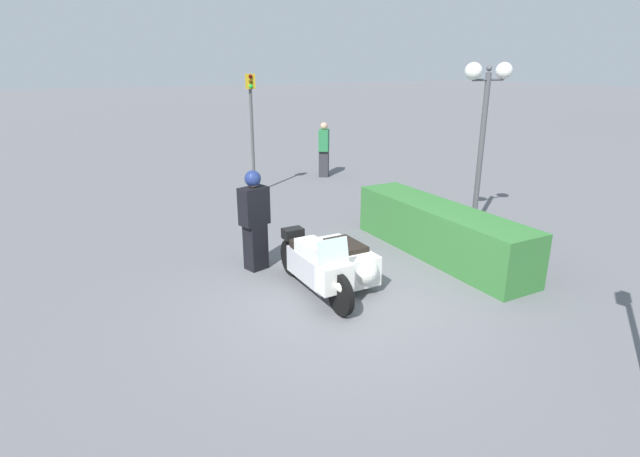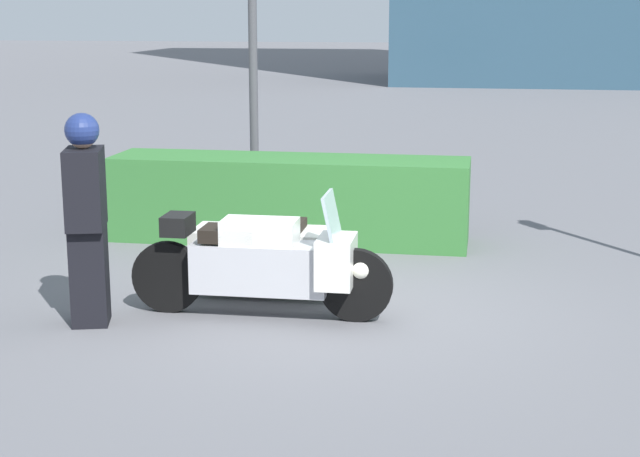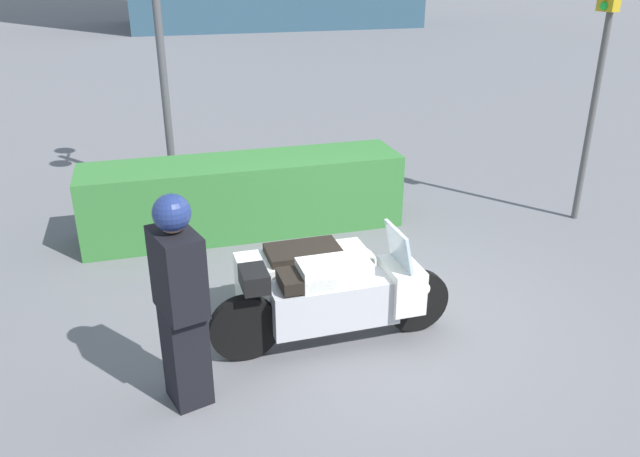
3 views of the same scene
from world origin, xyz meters
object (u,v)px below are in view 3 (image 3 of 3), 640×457
twin_lamp_post (156,2)px  traffic_light_near (599,68)px  police_motorcycle (327,284)px  hedge_bush_curbside (244,196)px  officer_rider (180,298)px

twin_lamp_post → traffic_light_near: (5.53, -2.71, -0.75)m
police_motorcycle → twin_lamp_post: (-1.24, 4.46, 2.45)m
police_motorcycle → traffic_light_near: traffic_light_near is taller
police_motorcycle → hedge_bush_curbside: size_ratio=0.56×
officer_rider → traffic_light_near: traffic_light_near is taller
twin_lamp_post → police_motorcycle: bearing=-74.4°
officer_rider → police_motorcycle: bearing=13.4°
police_motorcycle → twin_lamp_post: bearing=105.0°
police_motorcycle → officer_rider: size_ratio=1.28×
officer_rider → traffic_light_near: (5.77, 2.58, 1.17)m
twin_lamp_post → traffic_light_near: 6.21m
officer_rider → hedge_bush_curbside: (1.09, 3.49, -0.49)m
police_motorcycle → officer_rider: (-1.48, -0.83, 0.52)m
police_motorcycle → officer_rider: bearing=-151.2°
police_motorcycle → hedge_bush_curbside: police_motorcycle is taller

